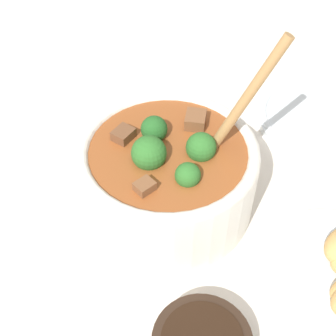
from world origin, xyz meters
name	(u,v)px	position (x,y,z in m)	size (l,w,h in m)	color
ground_plane	(168,203)	(0.00, 0.00, 0.00)	(4.00, 4.00, 0.00)	silver
stew_bowl	(168,172)	(0.00, 0.00, 0.06)	(0.22, 0.22, 0.24)	white
empty_plate	(325,118)	(-0.27, 0.13, 0.01)	(0.21, 0.21, 0.02)	white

